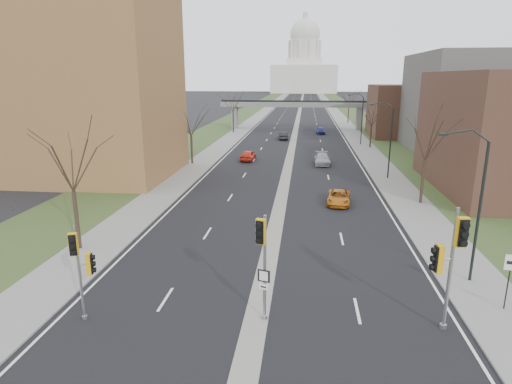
% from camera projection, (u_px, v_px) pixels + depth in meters
% --- Properties ---
extents(ground, '(700.00, 700.00, 0.00)m').
position_uv_depth(ground, '(254.00, 327.00, 20.22)').
color(ground, black).
rests_on(ground, ground).
extents(road_surface, '(20.00, 600.00, 0.01)m').
position_uv_depth(road_surface, '(300.00, 108.00, 164.13)').
color(road_surface, black).
rests_on(road_surface, ground).
extents(median_strip, '(1.20, 600.00, 0.02)m').
position_uv_depth(median_strip, '(300.00, 108.00, 164.13)').
color(median_strip, gray).
rests_on(median_strip, ground).
extents(sidewalk_right, '(4.00, 600.00, 0.12)m').
position_uv_depth(sidewalk_right, '(332.00, 108.00, 162.79)').
color(sidewalk_right, gray).
rests_on(sidewalk_right, ground).
extents(sidewalk_left, '(4.00, 600.00, 0.12)m').
position_uv_depth(sidewalk_left, '(269.00, 108.00, 165.43)').
color(sidewalk_left, gray).
rests_on(sidewalk_left, ground).
extents(grass_verge_right, '(8.00, 600.00, 0.10)m').
position_uv_depth(grass_verge_right, '(348.00, 108.00, 162.14)').
color(grass_verge_right, '#2B3C1B').
rests_on(grass_verge_right, ground).
extents(grass_verge_left, '(8.00, 600.00, 0.10)m').
position_uv_depth(grass_verge_left, '(254.00, 107.00, 166.09)').
color(grass_verge_left, '#2B3C1B').
rests_on(grass_verge_left, ground).
extents(apartment_building, '(25.00, 16.00, 22.00)m').
position_uv_depth(apartment_building, '(60.00, 81.00, 49.00)').
color(apartment_building, brown).
rests_on(apartment_building, ground).
extents(commercial_block_mid, '(18.00, 22.00, 15.00)m').
position_uv_depth(commercial_block_mid, '(477.00, 104.00, 65.08)').
color(commercial_block_mid, '#53504C').
rests_on(commercial_block_mid, ground).
extents(commercial_block_far, '(14.00, 14.00, 10.00)m').
position_uv_depth(commercial_block_far, '(408.00, 111.00, 83.66)').
color(commercial_block_far, '#503125').
rests_on(commercial_block_far, ground).
extents(pedestrian_bridge, '(34.00, 3.00, 6.45)m').
position_uv_depth(pedestrian_bridge, '(296.00, 108.00, 95.71)').
color(pedestrian_bridge, slate).
rests_on(pedestrian_bridge, ground).
extents(capitol, '(48.00, 42.00, 55.75)m').
position_uv_depth(capitol, '(304.00, 67.00, 322.40)').
color(capitol, silver).
rests_on(capitol, ground).
extents(streetlight_near, '(2.61, 0.20, 8.70)m').
position_uv_depth(streetlight_near, '(470.00, 163.00, 22.96)').
color(streetlight_near, black).
rests_on(streetlight_near, sidewalk_right).
extents(streetlight_mid, '(2.61, 0.20, 8.70)m').
position_uv_depth(streetlight_mid, '(385.00, 118.00, 47.90)').
color(streetlight_mid, black).
rests_on(streetlight_mid, sidewalk_right).
extents(streetlight_far, '(2.61, 0.20, 8.70)m').
position_uv_depth(streetlight_far, '(358.00, 104.00, 72.85)').
color(streetlight_far, black).
rests_on(streetlight_far, sidewalk_right).
extents(tree_left_a, '(7.20, 7.20, 9.40)m').
position_uv_depth(tree_left_a, '(69.00, 154.00, 27.60)').
color(tree_left_a, '#382B21').
rests_on(tree_left_a, sidewalk_left).
extents(tree_left_b, '(6.75, 6.75, 8.81)m').
position_uv_depth(tree_left_b, '(191.00, 118.00, 56.49)').
color(tree_left_b, '#382B21').
rests_on(tree_left_b, sidewalk_left).
extents(tree_left_c, '(7.65, 7.65, 9.99)m').
position_uv_depth(tree_left_c, '(233.00, 99.00, 88.89)').
color(tree_left_c, '#382B21').
rests_on(tree_left_c, sidewalk_left).
extents(tree_right_a, '(7.20, 7.20, 9.40)m').
position_uv_depth(tree_right_a, '(428.00, 133.00, 38.17)').
color(tree_right_a, '#382B21').
rests_on(tree_right_a, sidewalk_right).
extents(tree_right_b, '(6.30, 6.30, 8.22)m').
position_uv_depth(tree_right_b, '(372.00, 113.00, 70.04)').
color(tree_right_b, '#382B21').
rests_on(tree_right_b, sidewalk_right).
extents(tree_right_c, '(7.65, 7.65, 9.99)m').
position_uv_depth(tree_right_c, '(349.00, 95.00, 108.10)').
color(tree_right_c, '#382B21').
rests_on(tree_right_c, sidewalk_right).
extents(signal_pole_left, '(0.81, 1.05, 4.85)m').
position_uv_depth(signal_pole_left, '(81.00, 260.00, 19.89)').
color(signal_pole_left, gray).
rests_on(signal_pole_left, ground).
extents(signal_pole_median, '(0.71, 0.89, 5.34)m').
position_uv_depth(signal_pole_median, '(262.00, 250.00, 19.64)').
color(signal_pole_median, gray).
rests_on(signal_pole_median, ground).
extents(signal_pole_right, '(1.16, 1.02, 5.95)m').
position_uv_depth(signal_pole_right, '(450.00, 254.00, 18.86)').
color(signal_pole_right, gray).
rests_on(signal_pole_right, ground).
extents(speed_limit_sign, '(0.63, 0.10, 2.93)m').
position_uv_depth(speed_limit_sign, '(510.00, 272.00, 21.08)').
color(speed_limit_sign, black).
rests_on(speed_limit_sign, sidewalk_right).
extents(car_left_near, '(2.03, 4.47, 1.49)m').
position_uv_depth(car_left_near, '(248.00, 155.00, 60.55)').
color(car_left_near, red).
rests_on(car_left_near, ground).
extents(car_left_far, '(2.03, 4.50, 1.43)m').
position_uv_depth(car_left_far, '(283.00, 136.00, 80.99)').
color(car_left_far, black).
rests_on(car_left_far, ground).
extents(car_right_near, '(2.50, 4.65, 1.24)m').
position_uv_depth(car_right_near, '(339.00, 197.00, 39.75)').
color(car_right_near, '#B56313').
rests_on(car_right_near, ground).
extents(car_right_mid, '(2.07, 5.00, 1.45)m').
position_uv_depth(car_right_mid, '(322.00, 159.00, 57.87)').
color(car_right_mid, '#A1A0A8').
rests_on(car_right_mid, ground).
extents(car_right_far, '(1.96, 4.26, 1.41)m').
position_uv_depth(car_right_far, '(320.00, 130.00, 89.00)').
color(car_right_far, navy).
rests_on(car_right_far, ground).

